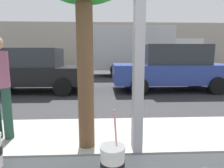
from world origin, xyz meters
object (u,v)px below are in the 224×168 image
parked_car_blue (171,68)px  box_truck (141,50)px  soda_cup_left (113,165)px  parked_car_black (31,70)px

parked_car_blue → box_truck: (-0.25, 5.09, 0.77)m
soda_cup_left → parked_car_blue: 7.47m
box_truck → parked_car_blue: bearing=-87.2°
soda_cup_left → box_truck: size_ratio=0.05×
parked_car_black → soda_cup_left: bearing=-67.7°
parked_car_blue → box_truck: 5.16m
soda_cup_left → parked_car_black: (-2.85, 6.96, -0.22)m
soda_cup_left → parked_car_blue: parked_car_blue is taller
parked_car_blue → parked_car_black: bearing=180.0°
parked_car_black → parked_car_blue: size_ratio=0.97×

